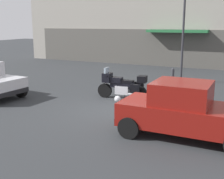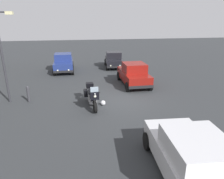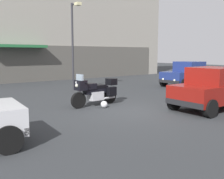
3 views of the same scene
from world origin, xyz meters
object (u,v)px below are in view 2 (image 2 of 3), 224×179
at_px(car_hatchback_near, 64,63).
at_px(car_sedan_far, 195,162).
at_px(streetlamp_curbside, 4,49).
at_px(motorcycle, 92,96).
at_px(bollard_curbside, 28,94).
at_px(car_compact_side, 114,60).
at_px(helmet, 103,103).
at_px(car_wagon_end, 134,74).

relative_size(car_hatchback_near, car_sedan_far, 0.83).
distance_m(car_sedan_far, streetlamp_curbside, 10.56).
distance_m(motorcycle, bollard_curbside, 3.82).
xyz_separation_m(motorcycle, car_compact_side, (9.35, -3.00, 0.15)).
relative_size(motorcycle, helmet, 8.09).
height_order(helmet, streetlamp_curbside, streetlamp_curbside).
height_order(car_compact_side, bollard_curbside, car_compact_side).
height_order(car_compact_side, streetlamp_curbside, streetlamp_curbside).
xyz_separation_m(car_hatchback_near, bollard_curbside, (-7.31, 1.72, -0.29)).
bearing_deg(car_compact_side, car_wagon_end, 8.97).
distance_m(car_hatchback_near, streetlamp_curbside, 7.92).
distance_m(motorcycle, helmet, 0.76).
height_order(car_hatchback_near, bollard_curbside, car_hatchback_near).
height_order(motorcycle, car_compact_side, car_compact_side).
bearing_deg(car_compact_side, car_hatchback_near, -75.63).
bearing_deg(bollard_curbside, motorcycle, -109.87).
height_order(motorcycle, helmet, motorcycle).
bearing_deg(streetlamp_curbside, bollard_curbside, -101.76).
bearing_deg(car_compact_side, bollard_curbside, -33.52).
height_order(car_wagon_end, bollard_curbside, car_wagon_end).
distance_m(helmet, car_sedan_far, 6.46).
bearing_deg(streetlamp_curbside, car_compact_side, -43.90).
bearing_deg(car_sedan_far, helmet, -159.63).
distance_m(car_sedan_far, car_compact_side, 15.54).
xyz_separation_m(motorcycle, bollard_curbside, (1.30, 3.59, -0.11)).
distance_m(streetlamp_curbside, bollard_curbside, 2.71).
xyz_separation_m(helmet, streetlamp_curbside, (1.48, 5.15, 2.90)).
bearing_deg(car_compact_side, streetlamp_curbside, -38.13).
xyz_separation_m(car_hatchback_near, car_sedan_far, (-14.79, -4.20, -0.03)).
height_order(car_sedan_far, car_compact_side, same).
distance_m(car_compact_side, bollard_curbside, 10.41).
bearing_deg(bollard_curbside, car_hatchback_near, -13.23).
bearing_deg(car_compact_side, helmet, -8.69).
distance_m(car_hatchback_near, car_sedan_far, 15.37).
bearing_deg(motorcycle, car_wagon_end, 131.57).
xyz_separation_m(helmet, bollard_curbside, (1.28, 4.18, 0.38)).
height_order(motorcycle, streetlamp_curbside, streetlamp_curbside).
bearing_deg(car_wagon_end, motorcycle, 136.01).
bearing_deg(car_compact_side, motorcycle, -11.99).
height_order(car_sedan_far, car_wagon_end, car_wagon_end).
xyz_separation_m(motorcycle, car_wagon_end, (3.38, -3.33, 0.19)).
bearing_deg(car_wagon_end, car_hatchback_near, 45.41).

